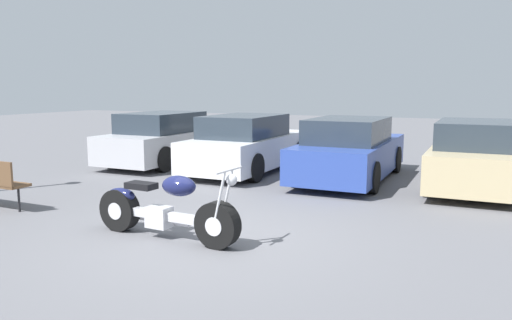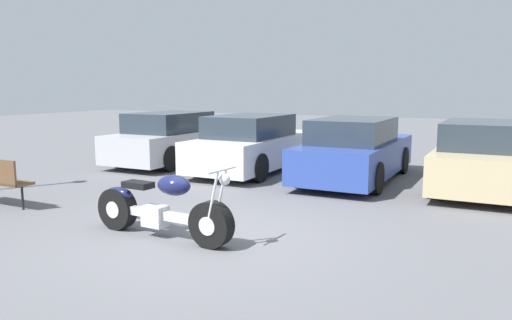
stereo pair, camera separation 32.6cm
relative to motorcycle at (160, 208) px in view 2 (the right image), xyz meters
name	(u,v)px [view 2 (the right image)]	position (x,y,z in m)	size (l,w,h in m)	color
ground_plane	(205,237)	(0.56, 0.29, -0.42)	(60.00, 60.00, 0.00)	slate
motorcycle	(160,208)	(0.00, 0.00, 0.00)	(2.36, 0.62, 1.08)	black
parked_car_silver	(174,139)	(-4.07, 5.91, 0.25)	(1.81, 4.43, 1.43)	#BCBCC1
parked_car_white	(254,145)	(-1.42, 5.67, 0.25)	(1.81, 4.43, 1.43)	white
parked_car_blue	(355,151)	(1.24, 5.56, 0.25)	(1.81, 4.43, 1.43)	#2D479E
parked_car_champagne	(483,157)	(3.89, 5.77, 0.25)	(1.81, 4.43, 1.43)	#C6B284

